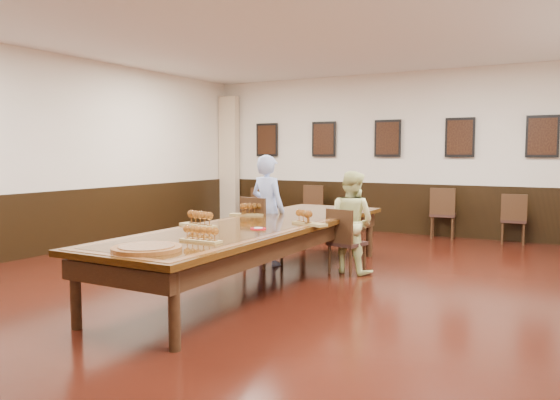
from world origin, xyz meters
The scene contains 23 objects.
floor centered at (0.00, 0.00, -0.01)m, with size 8.00×10.00×0.02m, color black.
ceiling centered at (0.00, 0.00, 3.21)m, with size 8.00×10.00×0.02m, color white.
wall_back centered at (0.00, 5.01, 1.60)m, with size 8.00×0.02×3.20m, color beige.
wall_left centered at (-4.01, 0.00, 1.60)m, with size 0.02×10.00×3.20m, color beige.
chair_man centered at (-0.52, 0.94, 0.50)m, with size 0.46×0.51×0.99m, color black, non-canonical shape.
chair_woman centered at (0.72, 1.05, 0.44)m, with size 0.41×0.45×0.88m, color black, non-canonical shape.
spare_chair_a centered at (-2.70, 4.59, 0.42)m, with size 0.40×0.43×0.85m, color black, non-canonical shape.
spare_chair_b centered at (-1.48, 4.77, 0.47)m, with size 0.44×0.48×0.93m, color black, non-canonical shape.
spare_chair_c centered at (1.17, 4.73, 0.48)m, with size 0.45×0.49×0.96m, color black, non-canonical shape.
spare_chair_d centered at (2.40, 4.70, 0.45)m, with size 0.42×0.46×0.90m, color black, non-canonical shape.
person_man centered at (-0.50, 1.04, 0.79)m, with size 0.58×0.38×1.58m, color #5576D5.
person_woman centered at (0.74, 1.14, 0.69)m, with size 0.68×0.53×1.37m, color #DEE08C.
pink_phone centered at (0.60, 0.22, 0.76)m, with size 0.07×0.13×0.01m, color #D14583.
curtain centered at (-3.75, 4.82, 1.45)m, with size 0.45×0.18×2.90m, color #CAB08B.
wainscoting centered at (0.00, 0.00, 0.50)m, with size 8.00×10.00×1.00m.
conference_table centered at (0.00, 0.00, 0.61)m, with size 1.40×5.00×0.76m.
posters centered at (0.00, 4.94, 1.90)m, with size 6.14×0.04×0.74m.
flight_a centered at (-0.56, 0.61, 0.83)m, with size 0.48×0.34×0.18m.
flight_b centered at (0.56, 0.15, 0.83)m, with size 0.50×0.30×0.18m.
flight_c centered at (-0.47, -0.63, 0.84)m, with size 0.53×0.26×0.19m.
flight_d centered at (0.23, -1.50, 0.82)m, with size 0.43×0.13×0.16m.
red_plate_grp centered at (0.26, -0.48, 0.76)m, with size 0.18×0.18×0.02m.
carved_platter centered at (0.10, -2.11, 0.77)m, with size 0.73×0.73×0.05m.
Camera 1 is at (3.44, -5.70, 1.62)m, focal length 35.00 mm.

